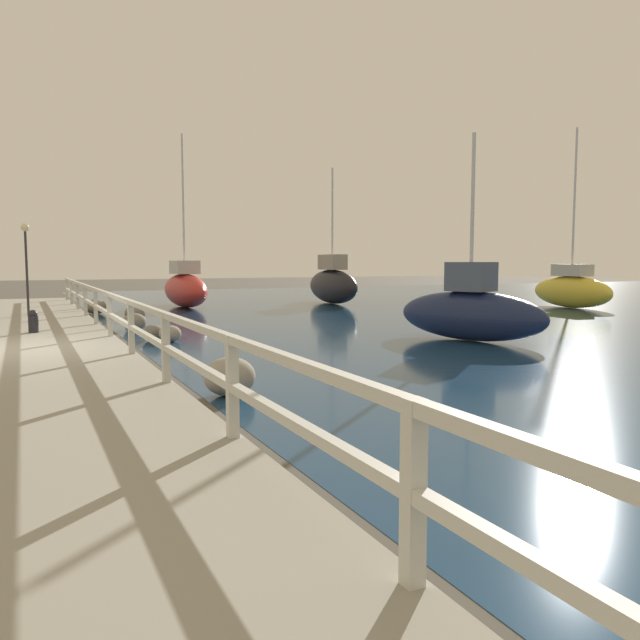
{
  "coord_description": "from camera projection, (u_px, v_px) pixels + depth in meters",
  "views": [
    {
      "loc": [
        0.15,
        -12.81,
        1.88
      ],
      "look_at": [
        4.92,
        -2.81,
        0.86
      ],
      "focal_mm": 35.0,
      "sensor_mm": 36.0,
      "label": 1
    }
  ],
  "objects": [
    {
      "name": "sailboat_yellow",
      "position": [
        571.0,
        289.0,
        25.9
      ],
      "size": [
        1.62,
        4.65,
        7.35
      ],
      "rotation": [
        0.0,
        0.0,
        -0.13
      ],
      "color": "gold",
      "rests_on": "water_surface"
    },
    {
      "name": "dock_walkway",
      "position": [
        17.0,
        357.0,
        11.61
      ],
      "size": [
        3.91,
        36.0,
        0.27
      ],
      "color": "gray",
      "rests_on": "ground"
    },
    {
      "name": "ground_plane",
      "position": [
        17.0,
        364.0,
        11.62
      ],
      "size": [
        120.0,
        120.0,
        0.0
      ],
      "primitive_type": "plane",
      "color": "#4C473D"
    },
    {
      "name": "dock_lamp",
      "position": [
        26.0,
        249.0,
        18.77
      ],
      "size": [
        0.25,
        0.25,
        2.79
      ],
      "color": "#2D2D33",
      "rests_on": "dock_walkway"
    },
    {
      "name": "sailboat_navy",
      "position": [
        470.0,
        312.0,
        14.99
      ],
      "size": [
        2.32,
        4.13,
        4.91
      ],
      "rotation": [
        0.0,
        0.0,
        0.33
      ],
      "color": "#192347",
      "rests_on": "water_surface"
    },
    {
      "name": "sailboat_red",
      "position": [
        185.0,
        288.0,
        26.26
      ],
      "size": [
        1.42,
        5.58,
        7.18
      ],
      "rotation": [
        0.0,
        0.0,
        -0.01
      ],
      "color": "red",
      "rests_on": "water_surface"
    },
    {
      "name": "boulder_far_strip",
      "position": [
        96.0,
        307.0,
        22.72
      ],
      "size": [
        0.74,
        0.66,
        0.55
      ],
      "color": "slate",
      "rests_on": "ground"
    },
    {
      "name": "railing",
      "position": [
        119.0,
        311.0,
        12.33
      ],
      "size": [
        0.1,
        32.5,
        0.95
      ],
      "color": "beige",
      "rests_on": "dock_walkway"
    },
    {
      "name": "boulder_downstream",
      "position": [
        170.0,
        334.0,
        14.77
      ],
      "size": [
        0.53,
        0.48,
        0.4
      ],
      "color": "gray",
      "rests_on": "ground"
    },
    {
      "name": "mooring_bollard",
      "position": [
        33.0,
        321.0,
        14.34
      ],
      "size": [
        0.22,
        0.22,
        0.53
      ],
      "color": "black",
      "rests_on": "dock_walkway"
    },
    {
      "name": "boulder_mid_strip",
      "position": [
        135.0,
        313.0,
        20.24
      ],
      "size": [
        0.67,
        0.6,
        0.5
      ],
      "color": "slate",
      "rests_on": "ground"
    },
    {
      "name": "boulder_water_edge",
      "position": [
        230.0,
        377.0,
        8.8
      ],
      "size": [
        0.74,
        0.66,
        0.55
      ],
      "color": "gray",
      "rests_on": "ground"
    },
    {
      "name": "boulder_upstream",
      "position": [
        153.0,
        333.0,
        14.98
      ],
      "size": [
        0.53,
        0.47,
        0.39
      ],
      "color": "#666056",
      "rests_on": "ground"
    },
    {
      "name": "boulder_near_dock",
      "position": [
        135.0,
        322.0,
        17.35
      ],
      "size": [
        0.64,
        0.57,
        0.48
      ],
      "color": "slate",
      "rests_on": "ground"
    },
    {
      "name": "sailboat_black",
      "position": [
        332.0,
        284.0,
        28.6
      ],
      "size": [
        1.54,
        5.45,
        6.14
      ],
      "rotation": [
        0.0,
        0.0,
        -0.09
      ],
      "color": "black",
      "rests_on": "water_surface"
    }
  ]
}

